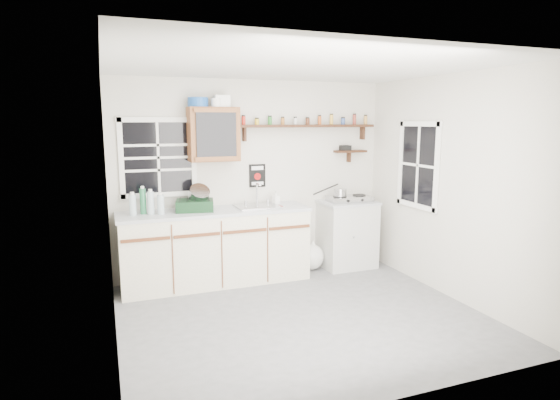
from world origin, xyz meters
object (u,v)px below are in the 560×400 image
at_px(upper_cabinet, 214,134).
at_px(dish_rack, 196,202).
at_px(hotplate, 349,199).
at_px(spice_shelf, 308,125).
at_px(right_cabinet, 347,234).
at_px(main_cabinet, 216,246).

bearing_deg(upper_cabinet, dish_rack, -156.33).
bearing_deg(hotplate, dish_rack, -177.87).
relative_size(spice_shelf, hotplate, 3.18).
bearing_deg(upper_cabinet, hotplate, -4.36).
bearing_deg(right_cabinet, spice_shelf, 160.14).
distance_m(right_cabinet, upper_cabinet, 2.26).
height_order(main_cabinet, dish_rack, dish_rack).
relative_size(dish_rack, hotplate, 0.82).
xyz_separation_m(main_cabinet, dish_rack, (-0.22, 0.03, 0.56)).
height_order(upper_cabinet, hotplate, upper_cabinet).
distance_m(main_cabinet, dish_rack, 0.61).
xyz_separation_m(spice_shelf, hotplate, (0.53, -0.21, -0.98)).
relative_size(main_cabinet, hotplate, 3.85).
bearing_deg(dish_rack, upper_cabinet, 34.84).
relative_size(spice_shelf, dish_rack, 3.89).
bearing_deg(hotplate, right_cabinet, 128.88).
bearing_deg(hotplate, main_cabinet, -177.01).
bearing_deg(right_cabinet, hotplate, -53.95).
height_order(right_cabinet, hotplate, hotplate).
relative_size(upper_cabinet, spice_shelf, 0.34).
height_order(dish_rack, hotplate, dish_rack).
bearing_deg(dish_rack, hotplate, 10.48).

